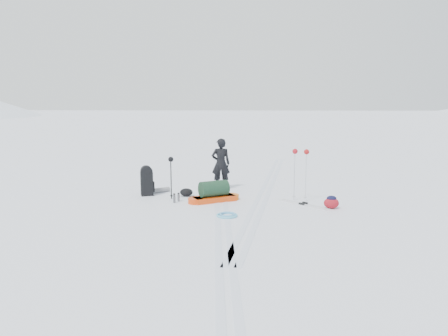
# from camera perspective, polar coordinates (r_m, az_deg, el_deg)

# --- Properties ---
(ground) EXTENTS (200.00, 200.00, 0.00)m
(ground) POSITION_cam_1_polar(r_m,az_deg,el_deg) (12.51, -0.38, -4.45)
(ground) COLOR white
(ground) RESTS_ON ground
(ski_tracks) EXTENTS (3.38, 17.97, 0.01)m
(ski_tracks) POSITION_cam_1_polar(r_m,az_deg,el_deg) (13.35, 2.45, -3.58)
(ski_tracks) COLOR silver
(ski_tracks) RESTS_ON ground
(skier) EXTENTS (0.65, 0.47, 1.66)m
(skier) POSITION_cam_1_polar(r_m,az_deg,el_deg) (14.18, -0.43, 0.57)
(skier) COLOR black
(skier) RESTS_ON ground
(pulk_sled) EXTENTS (1.59, 1.14, 0.60)m
(pulk_sled) POSITION_cam_1_polar(r_m,az_deg,el_deg) (12.54, -1.33, -3.35)
(pulk_sled) COLOR #E3420D
(pulk_sled) RESTS_ON ground
(expedition_rucksack) EXTENTS (0.83, 0.85, 0.92)m
(expedition_rucksack) POSITION_cam_1_polar(r_m,az_deg,el_deg) (13.50, -9.82, -1.74)
(expedition_rucksack) COLOR black
(expedition_rucksack) RESTS_ON ground
(ski_poles_black) EXTENTS (0.15, 0.18, 1.25)m
(ski_poles_black) POSITION_cam_1_polar(r_m,az_deg,el_deg) (12.80, -6.96, 0.46)
(ski_poles_black) COLOR black
(ski_poles_black) RESTS_ON ground
(ski_poles_silver) EXTENTS (0.46, 0.26, 1.51)m
(ski_poles_silver) POSITION_cam_1_polar(r_m,az_deg,el_deg) (12.62, 9.98, 1.36)
(ski_poles_silver) COLOR silver
(ski_poles_silver) RESTS_ON ground
(touring_skis_grey) EXTENTS (0.62, 1.58, 0.06)m
(touring_skis_grey) POSITION_cam_1_polar(r_m,az_deg,el_deg) (13.35, -2.45, -3.54)
(touring_skis_grey) COLOR #92949A
(touring_skis_grey) RESTS_ON ground
(touring_skis_white) EXTENTS (1.32, 1.30, 0.06)m
(touring_skis_white) POSITION_cam_1_polar(r_m,az_deg,el_deg) (12.39, 10.32, -4.67)
(touring_skis_white) COLOR silver
(touring_skis_white) RESTS_ON ground
(rope_coil) EXTENTS (0.62, 0.62, 0.06)m
(rope_coil) POSITION_cam_1_polar(r_m,az_deg,el_deg) (11.02, 0.42, -6.15)
(rope_coil) COLOR #5CC0E0
(rope_coil) RESTS_ON ground
(small_daypack) EXTENTS (0.44, 0.36, 0.35)m
(small_daypack) POSITION_cam_1_polar(r_m,az_deg,el_deg) (12.10, 13.85, -4.36)
(small_daypack) COLOR maroon
(small_daypack) RESTS_ON ground
(thermos_pair) EXTENTS (0.18, 0.26, 0.27)m
(thermos_pair) POSITION_cam_1_polar(r_m,az_deg,el_deg) (12.54, -6.24, -3.88)
(thermos_pair) COLOR #5C5F63
(thermos_pair) RESTS_ON ground
(stuff_sack) EXTENTS (0.45, 0.38, 0.24)m
(stuff_sack) POSITION_cam_1_polar(r_m,az_deg,el_deg) (13.25, -4.94, -3.18)
(stuff_sack) COLOR black
(stuff_sack) RESTS_ON ground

